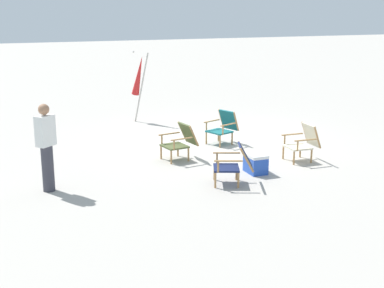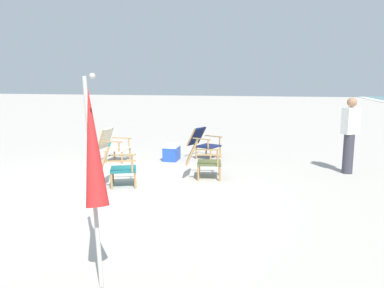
{
  "view_description": "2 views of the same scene",
  "coord_description": "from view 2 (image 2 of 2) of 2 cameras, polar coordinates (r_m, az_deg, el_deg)",
  "views": [
    {
      "loc": [
        -12.01,
        5.39,
        3.32
      ],
      "look_at": [
        -2.18,
        1.5,
        0.58
      ],
      "focal_mm": 50.0,
      "sensor_mm": 36.0,
      "label": 1
    },
    {
      "loc": [
        6.09,
        2.88,
        2.01
      ],
      "look_at": [
        -1.61,
        1.13,
        0.64
      ],
      "focal_mm": 35.0,
      "sensor_mm": 36.0,
      "label": 2
    }
  ],
  "objects": [
    {
      "name": "person_near_chairs",
      "position": [
        8.65,
        22.88,
        1.29
      ],
      "size": [
        0.37,
        0.39,
        1.63
      ],
      "color": "#383842",
      "rests_on": "ground"
    },
    {
      "name": "umbrella_furled_red",
      "position": [
        3.72,
        -14.89,
        -0.64
      ],
      "size": [
        0.58,
        0.47,
        2.07
      ],
      "color": "#B7B2A8",
      "rests_on": "ground"
    },
    {
      "name": "cooler_box",
      "position": [
        9.39,
        -3.13,
        -1.28
      ],
      "size": [
        0.49,
        0.35,
        0.4
      ],
      "color": "blue",
      "rests_on": "ground"
    },
    {
      "name": "beach_chair_mid_center",
      "position": [
        9.45,
        -12.07,
        0.01
      ],
      "size": [
        0.61,
        0.7,
        0.82
      ],
      "color": "beige",
      "rests_on": "ground"
    },
    {
      "name": "beach_chair_back_left",
      "position": [
        7.66,
        1.46,
        -2.08
      ],
      "size": [
        0.68,
        0.81,
        0.8
      ],
      "color": "#515B33",
      "rests_on": "ground"
    },
    {
      "name": "beach_chair_back_right",
      "position": [
        7.23,
        -11.63,
        -2.97
      ],
      "size": [
        0.78,
        0.84,
        0.82
      ],
      "color": "#196066",
      "rests_on": "ground"
    },
    {
      "name": "ground_plane",
      "position": [
        7.03,
        -12.05,
        -6.99
      ],
      "size": [
        80.0,
        80.0,
        0.0
      ],
      "primitive_type": "plane",
      "color": "#B2AAA0"
    },
    {
      "name": "beach_chair_front_left",
      "position": [
        9.65,
        1.68,
        0.38
      ],
      "size": [
        0.81,
        0.91,
        0.79
      ],
      "color": "#19234C",
      "rests_on": "ground"
    }
  ]
}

